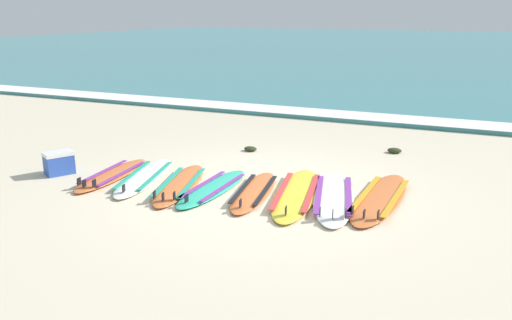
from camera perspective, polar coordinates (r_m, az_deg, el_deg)
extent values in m
plane|color=beige|center=(8.07, 0.77, -3.29)|extent=(80.00, 80.00, 0.00)
cube|color=teal|center=(42.61, 20.00, 11.40)|extent=(80.00, 60.00, 0.10)
cube|color=white|center=(13.53, 10.59, 4.53)|extent=(80.00, 1.03, 0.11)
ellipsoid|color=orange|center=(9.02, -15.11, -1.53)|extent=(0.67, 1.99, 0.07)
cube|color=purple|center=(9.11, -16.06, -1.17)|extent=(0.20, 1.37, 0.01)
cube|color=purple|center=(8.92, -14.18, -1.39)|extent=(0.20, 1.37, 0.01)
cube|color=black|center=(8.40, -17.95, -2.40)|extent=(0.02, 0.09, 0.11)
cube|color=black|center=(8.53, -18.45, -2.18)|extent=(0.02, 0.09, 0.11)
cube|color=black|center=(8.38, -16.97, -2.38)|extent=(0.02, 0.09, 0.11)
ellipsoid|color=white|center=(8.79, -11.89, -1.78)|extent=(1.08, 2.23, 0.07)
cube|color=teal|center=(8.84, -13.09, -1.46)|extent=(0.46, 1.48, 0.01)
cube|color=teal|center=(8.71, -10.70, -1.59)|extent=(0.46, 1.48, 0.01)
cube|color=black|center=(8.02, -14.01, -2.96)|extent=(0.03, 0.09, 0.11)
ellipsoid|color=orange|center=(8.33, -8.17, -2.59)|extent=(1.06, 2.18, 0.07)
cube|color=teal|center=(8.37, -9.43, -2.25)|extent=(0.46, 1.45, 0.01)
cube|color=teal|center=(8.26, -6.92, -2.39)|extent=(0.46, 1.45, 0.01)
cube|color=black|center=(7.55, -9.95, -3.88)|extent=(0.04, 0.09, 0.11)
cube|color=black|center=(7.65, -10.85, -3.66)|extent=(0.04, 0.09, 0.11)
cube|color=black|center=(7.57, -8.76, -3.79)|extent=(0.04, 0.09, 0.11)
ellipsoid|color=#2DB793|center=(8.10, -4.63, -3.01)|extent=(0.50, 1.98, 0.07)
cube|color=purple|center=(8.16, -5.74, -2.57)|extent=(0.07, 1.38, 0.01)
cube|color=purple|center=(8.00, -3.52, -2.90)|extent=(0.07, 1.38, 0.01)
cube|color=black|center=(7.44, -7.46, -4.09)|extent=(0.01, 0.09, 0.11)
ellipsoid|color=orange|center=(7.92, -0.21, -3.39)|extent=(0.81, 2.00, 0.07)
cube|color=black|center=(7.95, -1.44, -3.01)|extent=(0.30, 1.36, 0.01)
cube|color=black|center=(7.87, 1.03, -3.21)|extent=(0.30, 1.36, 0.01)
cube|color=black|center=(7.20, -1.68, -4.65)|extent=(0.03, 0.09, 0.11)
ellipsoid|color=yellow|center=(7.86, 4.33, -3.59)|extent=(1.07, 2.50, 0.07)
cube|color=#D13838|center=(7.88, 2.76, -3.20)|extent=(0.41, 1.68, 0.01)
cube|color=#D13838|center=(7.82, 5.93, -3.41)|extent=(0.41, 1.68, 0.01)
cube|color=black|center=(6.95, 3.23, -5.43)|extent=(0.03, 0.09, 0.11)
ellipsoid|color=white|center=(7.78, 8.32, -3.92)|extent=(1.18, 2.45, 0.07)
cube|color=purple|center=(7.77, 6.75, -3.57)|extent=(0.50, 1.63, 0.01)
cube|color=purple|center=(7.77, 9.91, -3.70)|extent=(0.50, 1.63, 0.01)
cube|color=black|center=(6.88, 8.23, -5.80)|extent=(0.03, 0.09, 0.11)
cube|color=black|center=(6.94, 6.88, -5.56)|extent=(0.03, 0.09, 0.11)
cube|color=black|center=(6.94, 9.59, -5.67)|extent=(0.03, 0.09, 0.11)
ellipsoid|color=orange|center=(7.86, 13.16, -3.97)|extent=(0.67, 2.45, 0.07)
cube|color=gold|center=(7.89, 11.63, -3.49)|extent=(0.13, 1.70, 0.01)
cube|color=gold|center=(7.81, 14.75, -3.89)|extent=(0.13, 1.70, 0.01)
cube|color=black|center=(6.96, 11.52, -5.70)|extent=(0.01, 0.09, 0.11)
cube|color=black|center=(7.05, 10.31, -5.35)|extent=(0.01, 0.09, 0.11)
cube|color=black|center=(6.98, 12.97, -5.72)|extent=(0.01, 0.09, 0.11)
cube|color=#2D51B2|center=(9.41, -20.35, -0.47)|extent=(0.48, 0.53, 0.32)
cube|color=white|center=(9.37, -20.46, 0.64)|extent=(0.49, 0.55, 0.06)
ellipsoid|color=#2D381E|center=(10.30, -0.60, 1.22)|extent=(0.25, 0.20, 0.09)
ellipsoid|color=#2D381E|center=(10.50, 14.63, 1.00)|extent=(0.27, 0.21, 0.09)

